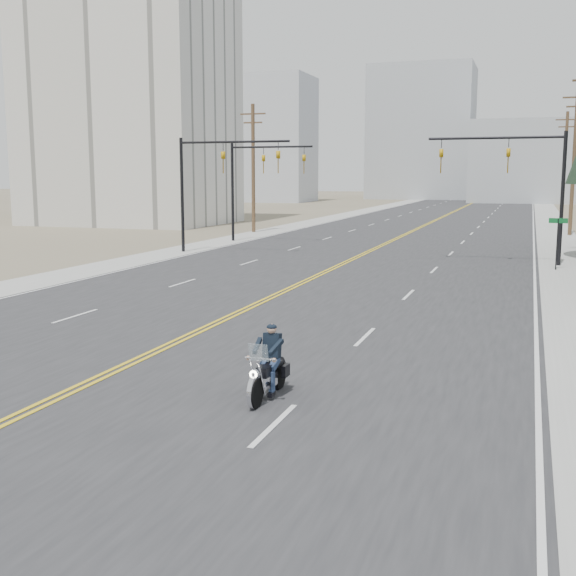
# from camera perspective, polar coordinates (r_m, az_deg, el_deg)

# --- Properties ---
(road) EXTENTS (20.00, 200.00, 0.01)m
(road) POSITION_cam_1_polar(r_m,az_deg,el_deg) (79.15, 11.68, 5.30)
(road) COLOR #303033
(road) RESTS_ON ground
(sidewalk_left) EXTENTS (3.00, 200.00, 0.01)m
(sidewalk_left) POSITION_cam_1_polar(r_m,az_deg,el_deg) (81.33, 3.58, 5.56)
(sidewalk_left) COLOR #A5A5A0
(sidewalk_left) RESTS_ON ground
(sidewalk_right) EXTENTS (3.00, 200.00, 0.01)m
(sidewalk_right) POSITION_cam_1_polar(r_m,az_deg,el_deg) (78.61, 20.06, 4.92)
(sidewalk_right) COLOR #A5A5A0
(sidewalk_right) RESTS_ON ground
(traffic_mast_left) EXTENTS (7.10, 0.26, 7.00)m
(traffic_mast_left) POSITION_cam_1_polar(r_m,az_deg,el_deg) (44.44, -6.05, 9.11)
(traffic_mast_left) COLOR black
(traffic_mast_left) RESTS_ON ground
(traffic_mast_right) EXTENTS (7.10, 0.26, 7.00)m
(traffic_mast_right) POSITION_cam_1_polar(r_m,az_deg,el_deg) (40.45, 18.07, 8.75)
(traffic_mast_right) COLOR black
(traffic_mast_right) RESTS_ON ground
(traffic_mast_far) EXTENTS (6.10, 0.26, 7.00)m
(traffic_mast_far) POSITION_cam_1_polar(r_m,az_deg,el_deg) (51.95, -2.68, 9.04)
(traffic_mast_far) COLOR black
(traffic_mast_far) RESTS_ON ground
(street_sign) EXTENTS (0.90, 0.06, 2.62)m
(street_sign) POSITION_cam_1_polar(r_m,az_deg,el_deg) (38.58, 20.52, 3.97)
(street_sign) COLOR black
(street_sign) RESTS_ON ground
(utility_pole_d) EXTENTS (2.20, 0.30, 11.50)m
(utility_pole_d) POSITION_cam_1_polar(r_m,az_deg,el_deg) (61.53, 21.67, 9.45)
(utility_pole_d) COLOR brown
(utility_pole_d) RESTS_ON ground
(utility_pole_e) EXTENTS (2.20, 0.30, 11.00)m
(utility_pole_e) POSITION_cam_1_polar(r_m,az_deg,el_deg) (78.51, 21.02, 9.05)
(utility_pole_e) COLOR brown
(utility_pole_e) RESTS_ON ground
(utility_pole_left) EXTENTS (2.20, 0.30, 10.50)m
(utility_pole_left) POSITION_cam_1_polar(r_m,az_deg,el_deg) (60.57, -2.77, 9.60)
(utility_pole_left) COLOR brown
(utility_pole_left) RESTS_ON ground
(apartment_block) EXTENTS (18.00, 14.00, 30.00)m
(apartment_block) POSITION_cam_1_polar(r_m,az_deg,el_deg) (74.38, -12.44, 16.64)
(apartment_block) COLOR silver
(apartment_block) RESTS_ON ground
(haze_bldg_a) EXTENTS (14.00, 12.00, 22.00)m
(haze_bldg_a) POSITION_cam_1_polar(r_m,az_deg,el_deg) (131.35, -1.31, 11.64)
(haze_bldg_a) COLOR #B7BCC6
(haze_bldg_a) RESTS_ON ground
(haze_bldg_b) EXTENTS (18.00, 14.00, 14.00)m
(haze_bldg_b) POSITION_cam_1_polar(r_m,az_deg,el_deg) (133.47, 18.15, 9.45)
(haze_bldg_b) COLOR #ADB2B7
(haze_bldg_b) RESTS_ON ground
(haze_bldg_d) EXTENTS (20.00, 15.00, 26.00)m
(haze_bldg_d) POSITION_cam_1_polar(r_m,az_deg,el_deg) (150.21, 10.51, 11.92)
(haze_bldg_d) COLOR #ADB2B7
(haze_bldg_d) RESTS_ON ground
(haze_bldg_f) EXTENTS (12.00, 12.00, 16.00)m
(haze_bldg_f) POSITION_cam_1_polar(r_m,az_deg,el_deg) (150.70, -4.79, 10.12)
(haze_bldg_f) COLOR #ADB2B7
(haze_bldg_f) RESTS_ON ground
(motorcyclist) EXTENTS (0.87, 2.03, 1.58)m
(motorcyclist) POSITION_cam_1_polar(r_m,az_deg,el_deg) (15.48, -1.63, -5.91)
(motorcyclist) COLOR black
(motorcyclist) RESTS_ON ground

